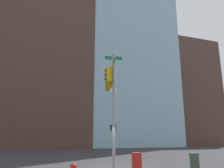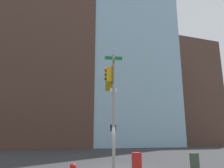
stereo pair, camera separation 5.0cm
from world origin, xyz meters
name	(u,v)px [view 1 (the left image)]	position (x,y,z in m)	size (l,w,h in m)	color
ground_plane	(118,168)	(0.00, 0.00, 0.00)	(200.00, 200.00, 0.00)	#2D2D30
signal_pole_assembly	(111,90)	(-0.22, 0.69, 5.18)	(1.63, 4.83, 7.41)	gray
litter_bin	(195,161)	(4.24, -2.06, 0.47)	(0.56, 0.56, 0.95)	#384738
newspaper_box	(137,162)	(0.39, -1.99, 0.53)	(0.44, 0.56, 1.05)	red
building_brick_nearside	(29,17)	(-7.88, 37.15, 29.30)	(26.85, 18.99, 58.59)	#4C3328
building_brick_midblock	(179,94)	(33.19, 38.75, 14.11)	(18.08, 14.37, 28.23)	#4C3328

